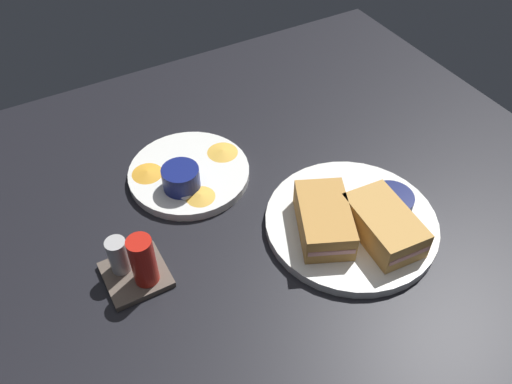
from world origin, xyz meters
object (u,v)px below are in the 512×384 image
Objects in this scene: spoon_by_dark_ramekin at (354,213)px; sandwich_half_far at (384,225)px; condiment_caddy at (135,264)px; ramekin_dark_sauce at (390,204)px; ramekin_light_gravy at (181,178)px; sandwich_half_near at (324,219)px; plate_sandwich_main at (351,223)px; plate_chips_companion at (189,173)px; spoon_by_gravy_ramekin at (186,187)px.

sandwich_half_far is at bearing -167.32° from spoon_by_dark_ramekin.
sandwich_half_far is 37.50cm from condiment_caddy.
ramekin_dark_sauce is (3.17, -3.88, -0.30)cm from sandwich_half_far.
ramekin_light_gravy reaches higher than spoon_by_dark_ramekin.
sandwich_half_far is at bearing -126.23° from sandwich_half_near.
sandwich_half_far is 1.94× the size of ramekin_dark_sauce.
spoon_by_dark_ramekin is 1.52× the size of ramekin_light_gravy.
sandwich_half_far is at bearing -137.57° from ramekin_light_gravy.
condiment_caddy is (7.07, 33.46, 2.61)cm from plate_sandwich_main.
sandwich_half_far is 5.01cm from ramekin_dark_sauce.
sandwich_half_far reaches higher than plate_sandwich_main.
condiment_caddy reaches higher than sandwich_half_near.
ramekin_light_gravy is (20.10, 20.64, 2.91)cm from plate_sandwich_main.
plate_sandwich_main is 29.42cm from plate_chips_companion.
spoon_by_gravy_ramekin is at bearing -47.40° from condiment_caddy.
condiment_caddy is (6.41, 34.34, 1.44)cm from spoon_by_dark_ramekin.
condiment_caddy is at bearing 71.55° from sandwich_half_far.
spoon_by_dark_ramekin is 0.45× the size of plate_chips_companion.
ramekin_light_gravy is (19.53, 15.43, -0.29)cm from sandwich_half_near.
ramekin_dark_sauce reaches higher than spoon_by_dark_ramekin.
spoon_by_dark_ramekin is at bearing 12.68° from sandwich_half_far.
sandwich_half_near reaches higher than ramekin_dark_sauce.
plate_sandwich_main is at bearing -133.56° from spoon_by_gravy_ramekin.
ramekin_light_gravy is (24.90, 22.76, -0.29)cm from sandwich_half_far.
sandwich_half_near is at bearing -150.63° from plate_chips_companion.
sandwich_half_far reaches higher than plate_chips_companion.
plate_sandwich_main is 2.87× the size of spoon_by_dark_ramekin.
plate_sandwich_main is at bearing 23.77° from sandwich_half_far.
ramekin_light_gravy is (21.73, 26.63, 0.01)cm from ramekin_dark_sauce.
ramekin_light_gravy is at bearing 50.79° from ramekin_dark_sauce.
sandwich_half_near is 9.08cm from sandwich_half_far.
plate_sandwich_main is 4.37× the size of ramekin_light_gravy.
ramekin_dark_sauce is at bearing -136.09° from plate_chips_companion.
condiment_caddy is at bearing 135.49° from ramekin_light_gravy.
plate_chips_companion is (22.71, 12.78, -3.20)cm from sandwich_half_near.
sandwich_half_far is 1.47× the size of spoon_by_gravy_ramekin.
sandwich_half_near is 1.58× the size of condiment_caddy.
sandwich_half_near reaches higher than ramekin_light_gravy.
sandwich_half_far reaches higher than spoon_by_gravy_ramekin.
sandwich_half_near is at bearing 90.90° from spoon_by_dark_ramekin.
ramekin_dark_sauce is at bearing -129.21° from ramekin_light_gravy.
ramekin_light_gravy is 18.28cm from condiment_caddy.
ramekin_dark_sauce is 34.37cm from ramekin_light_gravy.
spoon_by_dark_ramekin is at bearing -53.10° from plate_sandwich_main.
plate_sandwich_main is 2.95× the size of spoon_by_gravy_ramekin.
ramekin_dark_sauce and ramekin_light_gravy have the same top height.
sandwich_half_far is at bearing 129.25° from ramekin_dark_sauce.
ramekin_dark_sauce is at bearing -114.20° from spoon_by_dark_ramekin.
ramekin_light_gravy is at bearing 25.81° from spoon_by_gravy_ramekin.
sandwich_half_near is at bearing -141.69° from ramekin_light_gravy.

